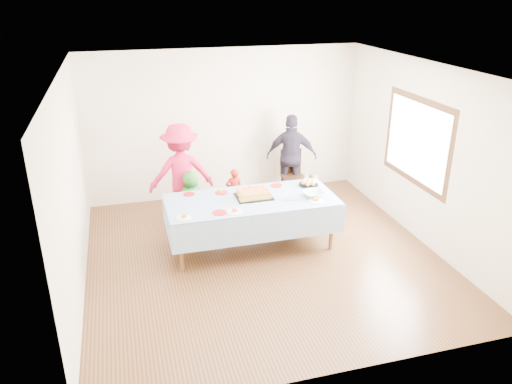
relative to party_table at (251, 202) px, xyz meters
The scene contains 22 objects.
ground 0.81m from the party_table, 76.64° to the right, with size 5.00×5.00×0.00m, color #482A14.
room_walls 1.11m from the party_table, 68.35° to the right, with size 5.04×5.04×2.72m.
party_table is the anchor object (origin of this frame).
birthday_cake 0.13m from the party_table, 48.67° to the left, with size 0.53×0.41×0.09m.
rolls_tray 1.04m from the party_table, 15.45° to the left, with size 0.31×0.31×0.09m.
punch_bowl 0.94m from the party_table, ahead, with size 0.31×0.31×0.08m, color silver.
party_hat 1.14m from the party_table, 24.06° to the left, with size 0.10×0.10×0.17m, color silver.
fork_pile 0.57m from the party_table, 17.87° to the right, with size 0.24×0.18×0.07m, color white, non-canonical shape.
plate_red_far_a 0.95m from the party_table, 154.48° to the left, with size 0.17×0.17×0.01m, color red.
plate_red_far_b 0.52m from the party_table, 137.92° to the left, with size 0.19×0.19×0.01m, color red.
plate_red_far_c 0.39m from the party_table, 74.79° to the left, with size 0.16×0.16×0.01m, color red.
plate_red_far_d 0.65m from the party_table, 37.25° to the left, with size 0.18×0.18×0.01m, color red.
plate_red_near 0.66m from the party_table, 147.40° to the right, with size 0.20×0.20×0.01m, color red.
plate_white_left 1.12m from the party_table, 159.69° to the right, with size 0.21×0.21×0.01m, color white.
plate_white_mid 0.52m from the party_table, 132.05° to the right, with size 0.23×0.23×0.01m, color white.
plate_white_right 0.94m from the party_table, 20.86° to the right, with size 0.21×0.21×0.01m, color white.
dining_chair 2.05m from the party_table, 53.32° to the left, with size 0.40×0.40×0.91m.
toddler_left 1.27m from the party_table, 88.86° to the left, with size 0.30×0.20×0.82m, color red.
toddler_mid 1.22m from the party_table, 129.61° to the left, with size 0.46×0.30×0.95m, color #2E7928.
toddler_right 1.41m from the party_table, 28.45° to the left, with size 0.40×0.31×0.81m, color tan.
adult_left 1.51m from the party_table, 125.15° to the left, with size 1.07×0.62×1.66m, color #DD1B48.
adult_right 2.07m from the party_table, 54.13° to the left, with size 0.92×0.38×1.57m, color #2E2837.
Camera 1 is at (-1.82, -6.15, 3.70)m, focal length 35.00 mm.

